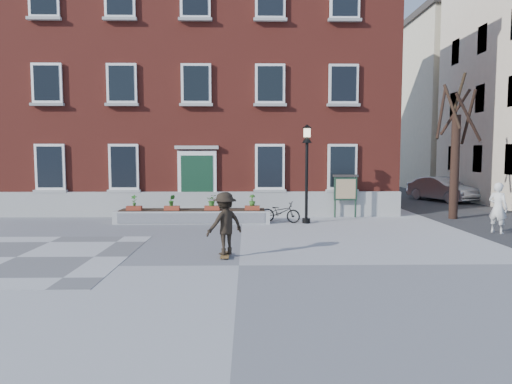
{
  "coord_description": "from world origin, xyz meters",
  "views": [
    {
      "loc": [
        0.22,
        -11.15,
        2.78
      ],
      "look_at": [
        0.5,
        4.0,
        1.5
      ],
      "focal_mm": 32.0,
      "sensor_mm": 36.0,
      "label": 1
    }
  ],
  "objects_px": {
    "bystander": "(498,208)",
    "notice_board": "(346,189)",
    "skateboarder": "(225,224)",
    "parked_car": "(442,189)",
    "bicycle": "(280,212)",
    "lamp_post": "(307,160)"
  },
  "relations": [
    {
      "from": "bicycle",
      "to": "lamp_post",
      "type": "xyz_separation_m",
      "value": [
        1.02,
        -0.19,
        2.11
      ]
    },
    {
      "from": "lamp_post",
      "to": "skateboarder",
      "type": "height_order",
      "value": "lamp_post"
    },
    {
      "from": "lamp_post",
      "to": "notice_board",
      "type": "bearing_deg",
      "value": 40.6
    },
    {
      "from": "bystander",
      "to": "skateboarder",
      "type": "distance_m",
      "value": 9.98
    },
    {
      "from": "lamp_post",
      "to": "parked_car",
      "type": "bearing_deg",
      "value": 42.6
    },
    {
      "from": "bystander",
      "to": "skateboarder",
      "type": "relative_size",
      "value": 1.02
    },
    {
      "from": "parked_car",
      "to": "lamp_post",
      "type": "xyz_separation_m",
      "value": [
        -9.01,
        -8.29,
        1.83
      ]
    },
    {
      "from": "parked_car",
      "to": "skateboarder",
      "type": "xyz_separation_m",
      "value": [
        -11.97,
        -14.24,
        0.2
      ]
    },
    {
      "from": "bicycle",
      "to": "notice_board",
      "type": "height_order",
      "value": "notice_board"
    },
    {
      "from": "bicycle",
      "to": "notice_board",
      "type": "bearing_deg",
      "value": -44.54
    },
    {
      "from": "parked_car",
      "to": "skateboarder",
      "type": "relative_size",
      "value": 2.44
    },
    {
      "from": "parked_car",
      "to": "notice_board",
      "type": "xyz_separation_m",
      "value": [
        -7.1,
        -6.64,
        0.56
      ]
    },
    {
      "from": "lamp_post",
      "to": "notice_board",
      "type": "relative_size",
      "value": 2.1
    },
    {
      "from": "bystander",
      "to": "lamp_post",
      "type": "bearing_deg",
      "value": 34.91
    },
    {
      "from": "bystander",
      "to": "notice_board",
      "type": "distance_m",
      "value": 6.06
    },
    {
      "from": "parked_car",
      "to": "bystander",
      "type": "distance_m",
      "value": 11.05
    },
    {
      "from": "bystander",
      "to": "skateboarder",
      "type": "height_order",
      "value": "bystander"
    },
    {
      "from": "bystander",
      "to": "notice_board",
      "type": "bearing_deg",
      "value": 13.39
    },
    {
      "from": "bystander",
      "to": "notice_board",
      "type": "relative_size",
      "value": 0.95
    },
    {
      "from": "bystander",
      "to": "skateboarder",
      "type": "bearing_deg",
      "value": 76.43
    },
    {
      "from": "skateboarder",
      "to": "notice_board",
      "type": "bearing_deg",
      "value": 57.3
    },
    {
      "from": "bicycle",
      "to": "bystander",
      "type": "distance_m",
      "value": 7.87
    }
  ]
}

